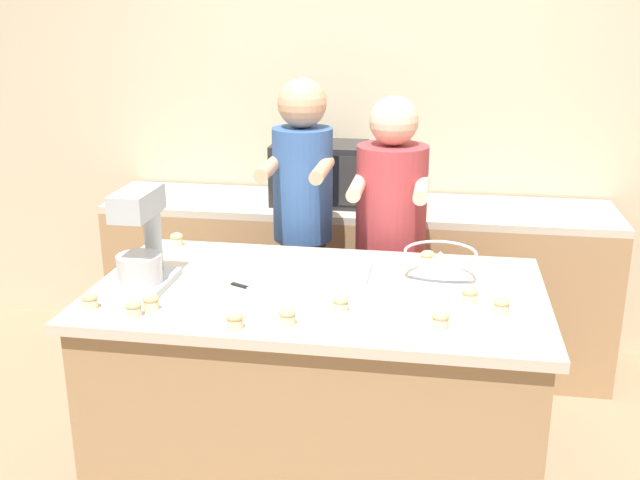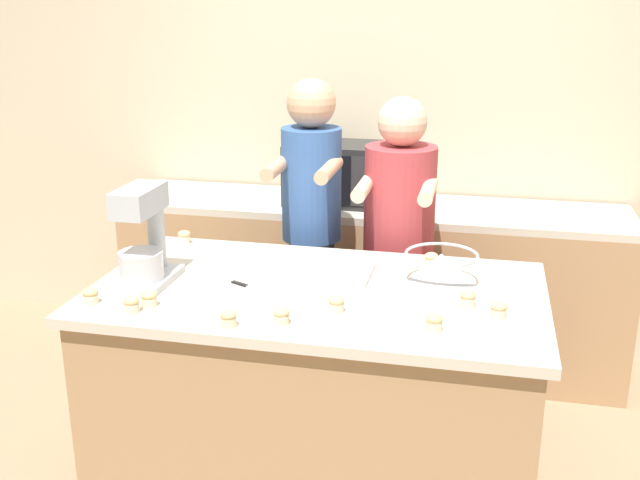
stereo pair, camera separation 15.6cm
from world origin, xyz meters
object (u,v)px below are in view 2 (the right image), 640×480
object	(u,v)px
person_left	(311,237)
mixing_bowl	(441,268)
knife	(250,287)
cupcake_5	(131,304)
cupcake_1	(336,304)
person_right	(398,256)
baking_tray	(321,269)
cupcake_4	(434,322)
cupcake_3	(228,318)
cupcake_0	(468,298)
microwave_oven	(333,173)
cupcake_10	(431,259)
stand_mixer	(144,241)
cupcake_6	(149,298)
cupcake_9	(281,315)
cupcake_7	(499,310)
cupcake_8	(184,237)
cupcake_2	(90,295)

from	to	relation	value
person_left	mixing_bowl	xyz separation A→B (m)	(0.66, -0.61, 0.11)
knife	cupcake_5	size ratio (longest dim) A/B	3.41
person_left	cupcake_1	world-z (taller)	person_left
person_right	baking_tray	distance (m)	0.65
mixing_bowl	cupcake_4	distance (m)	0.43
baking_tray	cupcake_3	xyz separation A→B (m)	(-0.20, -0.57, 0.01)
person_right	cupcake_0	xyz separation A→B (m)	(0.35, -0.81, 0.14)
mixing_bowl	cupcake_4	bearing A→B (deg)	-88.80
cupcake_5	microwave_oven	bearing A→B (deg)	77.48
cupcake_10	knife	bearing A→B (deg)	-148.78
microwave_oven	cupcake_10	size ratio (longest dim) A/B	8.43
person_right	stand_mixer	world-z (taller)	person_right
cupcake_6	cupcake_9	world-z (taller)	same
cupcake_4	cupcake_7	world-z (taller)	same
cupcake_6	cupcake_3	bearing A→B (deg)	-17.38
cupcake_3	cupcake_8	size ratio (longest dim) A/B	1.00
person_right	cupcake_2	bearing A→B (deg)	-132.85
cupcake_3	cupcake_7	world-z (taller)	same
person_right	stand_mixer	size ratio (longest dim) A/B	4.12
person_left	cupcake_7	world-z (taller)	person_left
microwave_oven	cupcake_8	distance (m)	1.06
cupcake_10	cupcake_9	bearing A→B (deg)	-123.21
person_right	cupcake_8	distance (m)	1.01
cupcake_0	cupcake_3	bearing A→B (deg)	-155.52
cupcake_10	cupcake_4	bearing A→B (deg)	-84.59
cupcake_0	cupcake_7	bearing A→B (deg)	-37.46
cupcake_2	cupcake_6	distance (m)	0.22
person_right	cupcake_2	world-z (taller)	person_right
cupcake_0	cupcake_4	xyz separation A→B (m)	(-0.10, -0.24, 0.00)
cupcake_9	cupcake_0	bearing A→B (deg)	25.68
person_left	cupcake_10	bearing A→B (deg)	-33.65
microwave_oven	stand_mixer	bearing A→B (deg)	-107.65
cupcake_3	cupcake_7	size ratio (longest dim) A/B	1.00
cupcake_10	person_right	bearing A→B (deg)	114.50
cupcake_5	cupcake_7	bearing A→B (deg)	10.41
person_left	cupcake_1	xyz separation A→B (m)	(0.32, -0.96, 0.07)
baking_tray	cupcake_3	distance (m)	0.61
mixing_bowl	cupcake_1	bearing A→B (deg)	-134.54
cupcake_9	cupcake_8	bearing A→B (deg)	131.21
person_left	cupcake_5	size ratio (longest dim) A/B	27.68
baking_tray	person_right	bearing A→B (deg)	67.46
microwave_oven	cupcake_5	distance (m)	1.76
stand_mixer	cupcake_10	xyz separation A→B (m)	(1.08, 0.43, -0.14)
person_left	cupcake_9	world-z (taller)	person_left
knife	cupcake_9	world-z (taller)	cupcake_9
stand_mixer	microwave_oven	bearing A→B (deg)	72.35
microwave_oven	cupcake_4	world-z (taller)	microwave_oven
microwave_oven	cupcake_4	size ratio (longest dim) A/B	8.43
baking_tray	cupcake_6	size ratio (longest dim) A/B	6.79
stand_mixer	cupcake_7	bearing A→B (deg)	-2.00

